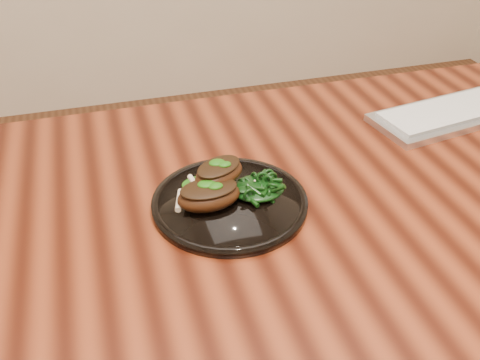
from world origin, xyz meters
name	(u,v)px	position (x,y,z in m)	size (l,w,h in m)	color
desk	(297,229)	(0.00, 0.00, 0.67)	(1.60, 0.80, 0.75)	#350F06
plate	(230,202)	(-0.13, -0.01, 0.76)	(0.25, 0.25, 0.02)	black
lamb_chop_front	(208,195)	(-0.16, -0.01, 0.79)	(0.11, 0.07, 0.05)	#3A1C0B
lamb_chop_back	(218,172)	(-0.14, 0.02, 0.80)	(0.11, 0.10, 0.04)	#3A1C0B
herb_smear	(203,183)	(-0.16, 0.05, 0.77)	(0.07, 0.05, 0.00)	#104907
greens_heap	(258,185)	(-0.08, 0.00, 0.78)	(0.09, 0.08, 0.03)	black
keyboard	(470,108)	(0.46, 0.17, 0.76)	(0.47, 0.20, 0.02)	silver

